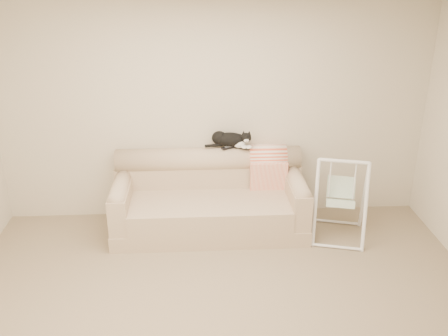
% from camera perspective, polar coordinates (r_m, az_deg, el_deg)
% --- Properties ---
extents(ground_plane, '(5.00, 5.00, 0.00)m').
position_cam_1_polar(ground_plane, '(4.63, 0.01, -16.59)').
color(ground_plane, '#7B664D').
rests_on(ground_plane, ground).
extents(room_shell, '(5.04, 4.04, 2.60)m').
position_cam_1_polar(room_shell, '(3.84, 0.02, 1.24)').
color(room_shell, beige).
rests_on(room_shell, ground).
extents(sofa, '(2.20, 0.93, 0.90)m').
position_cam_1_polar(sofa, '(5.80, -1.67, -3.68)').
color(sofa, tan).
rests_on(sofa, ground).
extents(remote_a, '(0.18, 0.12, 0.03)m').
position_cam_1_polar(remote_a, '(5.80, 0.57, 2.38)').
color(remote_a, black).
rests_on(remote_a, sofa).
extents(remote_b, '(0.18, 0.10, 0.02)m').
position_cam_1_polar(remote_b, '(5.81, 2.12, 2.36)').
color(remote_b, black).
rests_on(remote_b, sofa).
extents(tuxedo_cat, '(0.55, 0.28, 0.21)m').
position_cam_1_polar(tuxedo_cat, '(5.79, 0.72, 3.29)').
color(tuxedo_cat, black).
rests_on(tuxedo_cat, sofa).
extents(throw_blanket, '(0.43, 0.38, 0.58)m').
position_cam_1_polar(throw_blanket, '(5.91, 4.98, 0.75)').
color(throw_blanket, '#E85530').
rests_on(throw_blanket, sofa).
extents(baby_swing, '(0.71, 0.74, 0.95)m').
position_cam_1_polar(baby_swing, '(5.71, 13.15, -3.41)').
color(baby_swing, white).
rests_on(baby_swing, ground).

